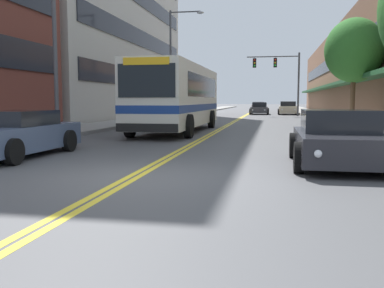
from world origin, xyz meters
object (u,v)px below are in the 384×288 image
(car_slate_blue_parked_left_near, at_px, (16,135))
(traffic_signal_mast, at_px, (281,71))
(car_champagne_parked_right_mid, at_px, (288,108))
(car_white_moving_lead, at_px, (258,107))
(street_lamp_left_near, at_px, (60,2))
(street_lamp_left_far, at_px, (175,55))
(street_tree_right_mid, at_px, (354,51))
(car_red_parked_left_mid, at_px, (197,110))
(car_dark_grey_moving_second, at_px, (259,109))
(city_bus, at_px, (178,95))
(fire_hydrant, at_px, (365,130))
(car_charcoal_parked_right_foreground, at_px, (339,140))

(car_slate_blue_parked_left_near, xyz_separation_m, traffic_signal_mast, (7.69, 32.86, 3.78))
(car_champagne_parked_right_mid, height_order, car_white_moving_lead, car_champagne_parked_right_mid)
(car_slate_blue_parked_left_near, height_order, street_lamp_left_near, street_lamp_left_near)
(street_lamp_left_far, height_order, street_tree_right_mid, street_lamp_left_far)
(car_red_parked_left_mid, height_order, street_lamp_left_near, street_lamp_left_near)
(car_white_moving_lead, height_order, street_lamp_left_far, street_lamp_left_far)
(car_dark_grey_moving_second, relative_size, street_lamp_left_far, 0.56)
(traffic_signal_mast, distance_m, street_tree_right_mid, 18.45)
(car_white_moving_lead, xyz_separation_m, street_lamp_left_far, (-5.78, -24.11, 4.49))
(car_white_moving_lead, relative_size, traffic_signal_mast, 0.71)
(car_slate_blue_parked_left_near, distance_m, street_lamp_left_near, 6.34)
(car_white_moving_lead, relative_size, street_lamp_left_near, 0.50)
(car_dark_grey_moving_second, xyz_separation_m, street_tree_right_mid, (5.92, -22.69, 3.73))
(car_champagne_parked_right_mid, height_order, car_dark_grey_moving_second, car_champagne_parked_right_mid)
(city_bus, xyz_separation_m, car_white_moving_lead, (2.76, 36.55, -1.20))
(car_champagne_parked_right_mid, xyz_separation_m, street_lamp_left_near, (-9.40, -33.00, 4.53))
(car_red_parked_left_mid, xyz_separation_m, fire_hydrant, (10.37, -25.26, -0.08))
(city_bus, height_order, car_champagne_parked_right_mid, city_bus)
(city_bus, relative_size, car_red_parked_left_mid, 2.22)
(car_red_parked_left_mid, xyz_separation_m, car_champagne_parked_right_mid, (8.79, 7.28, 0.02))
(car_slate_blue_parked_left_near, bearing_deg, street_lamp_left_near, 100.26)
(car_white_moving_lead, relative_size, street_lamp_left_far, 0.51)
(car_white_moving_lead, height_order, street_lamp_left_near, street_lamp_left_near)
(street_lamp_left_near, bearing_deg, street_tree_right_mid, 40.59)
(car_white_moving_lead, bearing_deg, traffic_signal_mast, -79.57)
(car_champagne_parked_right_mid, bearing_deg, car_white_moving_lead, 110.12)
(car_charcoal_parked_right_foreground, height_order, traffic_signal_mast, traffic_signal_mast)
(car_white_moving_lead, relative_size, street_tree_right_mid, 0.74)
(car_slate_blue_parked_left_near, relative_size, car_dark_grey_moving_second, 0.99)
(street_lamp_left_far, bearing_deg, car_charcoal_parked_right_foreground, -67.82)
(car_champagne_parked_right_mid, distance_m, street_tree_right_mid, 22.99)
(car_charcoal_parked_right_foreground, height_order, car_champagne_parked_right_mid, car_champagne_parked_right_mid)
(city_bus, relative_size, car_white_moving_lead, 2.46)
(street_tree_right_mid, bearing_deg, car_red_parked_left_mid, 127.37)
(city_bus, relative_size, fire_hydrant, 14.07)
(traffic_signal_mast, distance_m, fire_hydrant, 28.46)
(traffic_signal_mast, distance_m, street_lamp_left_far, 13.11)
(car_slate_blue_parked_left_near, height_order, traffic_signal_mast, traffic_signal_mast)
(street_tree_right_mid, bearing_deg, car_dark_grey_moving_second, 104.62)
(car_red_parked_left_mid, xyz_separation_m, car_dark_grey_moving_second, (5.72, 7.45, -0.02))
(car_slate_blue_parked_left_near, relative_size, car_charcoal_parked_right_foreground, 1.13)
(car_slate_blue_parked_left_near, distance_m, car_charcoal_parked_right_foreground, 8.63)
(fire_hydrant, bearing_deg, car_slate_blue_parked_left_near, -154.93)
(city_bus, bearing_deg, street_tree_right_mid, 26.03)
(car_white_moving_lead, relative_size, fire_hydrant, 5.72)
(car_champagne_parked_right_mid, distance_m, street_lamp_left_far, 17.81)
(city_bus, height_order, car_slate_blue_parked_left_near, city_bus)
(car_white_moving_lead, bearing_deg, street_tree_right_mid, -78.80)
(car_slate_blue_parked_left_near, xyz_separation_m, car_red_parked_left_mid, (-0.17, 30.03, 0.02))
(car_champagne_parked_right_mid, xyz_separation_m, street_tree_right_mid, (2.84, -22.52, 3.68))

